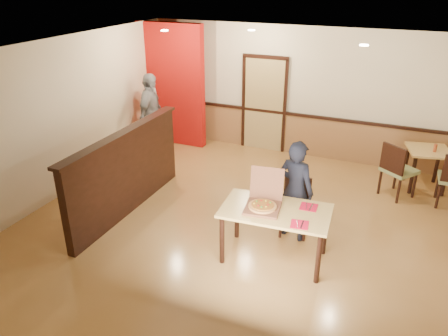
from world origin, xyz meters
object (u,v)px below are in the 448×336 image
object	(u,v)px
passerby	(151,115)
side_chair_left	(397,169)
condiment	(435,148)
pizza_box	(263,203)
diner	(295,191)
diner_chair	(296,204)
main_table	(275,216)
side_table	(427,158)

from	to	relation	value
passerby	side_chair_left	bearing A→B (deg)	-101.46
passerby	condiment	world-z (taller)	passerby
pizza_box	diner	bearing A→B (deg)	59.96
diner_chair	passerby	bearing A→B (deg)	145.78
main_table	side_chair_left	distance (m)	3.05
main_table	side_table	xyz separation A→B (m)	(1.96, 3.29, -0.09)
diner	pizza_box	size ratio (longest dim) A/B	2.58
side_table	passerby	world-z (taller)	passerby
side_table	main_table	bearing A→B (deg)	-120.70
side_chair_left	diner	bearing A→B (deg)	92.12
diner_chair	main_table	bearing A→B (deg)	-103.43
main_table	diner	world-z (taller)	diner
side_chair_left	passerby	distance (m)	5.19
diner_chair	condiment	world-z (taller)	condiment
diner_chair	pizza_box	world-z (taller)	pizza_box
condiment	diner_chair	bearing A→B (deg)	-129.25
side_chair_left	side_table	bearing A→B (deg)	-92.74
condiment	main_table	bearing A→B (deg)	-122.42
side_chair_left	pizza_box	xyz separation A→B (m)	(-1.64, -2.69, 0.30)
side_chair_left	condiment	bearing A→B (deg)	-101.16
side_table	pizza_box	size ratio (longest dim) A/B	1.43
side_table	passerby	bearing A→B (deg)	-174.45
main_table	passerby	xyz separation A→B (m)	(-3.72, 2.74, 0.22)
diner_chair	side_chair_left	bearing A→B (deg)	46.06
side_table	condiment	distance (m)	0.28
side_table	condiment	world-z (taller)	condiment
diner_chair	diner	distance (m)	0.34
diner_chair	diner	xyz separation A→B (m)	(0.01, -0.15, 0.31)
condiment	diner	bearing A→B (deg)	-127.39
diner	condiment	xyz separation A→B (m)	(1.94, 2.54, 0.06)
side_table	condiment	size ratio (longest dim) A/B	5.96
diner_chair	side_table	bearing A→B (deg)	45.42
side_chair_left	side_table	world-z (taller)	side_chair_left
main_table	passerby	bearing A→B (deg)	139.40
diner_chair	side_chair_left	distance (m)	2.31
diner	main_table	bearing A→B (deg)	96.97
diner	passerby	world-z (taller)	passerby
diner_chair	condiment	bearing A→B (deg)	43.28
pizza_box	passerby	bearing A→B (deg)	134.51
side_chair_left	diner	distance (m)	2.43
side_table	passerby	xyz separation A→B (m)	(-5.68, -0.55, 0.30)
side_chair_left	side_table	xyz separation A→B (m)	(0.50, 0.61, 0.04)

